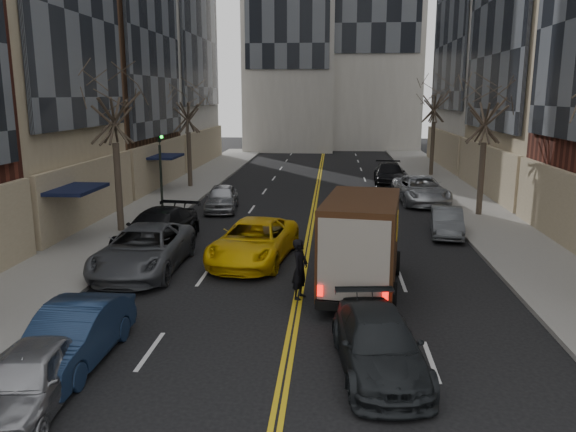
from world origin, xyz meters
name	(u,v)px	position (x,y,z in m)	size (l,w,h in m)	color
sidewalk_left	(162,203)	(-9.00, 27.00, 0.07)	(4.00, 66.00, 0.15)	slate
sidewalk_right	(473,208)	(9.00, 27.00, 0.07)	(4.00, 66.00, 0.15)	slate
tree_lf_mid	(112,89)	(-8.80, 20.00, 6.60)	(3.20, 3.20, 8.91)	#382D23
tree_lf_far	(187,100)	(-8.80, 33.00, 6.02)	(3.20, 3.20, 8.12)	#382D23
tree_rt_mid	(487,98)	(8.80, 25.00, 6.17)	(3.20, 3.20, 8.32)	#382D23
tree_rt_far	(435,89)	(8.80, 40.00, 6.74)	(3.20, 3.20, 9.11)	#382D23
traffic_signal	(161,168)	(-7.39, 22.00, 2.82)	(0.29, 0.26, 4.70)	black
ups_truck	(362,243)	(2.03, 12.96, 1.61)	(2.99, 6.08, 3.20)	black
observer_sedan	(379,344)	(2.17, 7.44, 0.67)	(2.36, 4.78, 1.33)	black
taxi	(254,241)	(-1.97, 16.04, 0.79)	(2.62, 5.69, 1.58)	#E2B109
pedestrian	(300,269)	(0.05, 12.08, 0.97)	(0.71, 0.46, 1.94)	black
parked_lf_a	(29,379)	(-5.10, 5.23, 0.66)	(1.55, 3.86, 1.32)	#94959B
parked_lf_b	(73,335)	(-5.10, 7.24, 0.72)	(1.52, 4.34, 1.43)	#13223C
parked_lf_c	(144,249)	(-5.81, 14.45, 0.82)	(2.70, 5.87, 1.63)	#47494E
parked_lf_d	(157,229)	(-6.30, 17.66, 0.80)	(2.23, 5.49, 1.59)	black
parked_lf_e	(222,198)	(-5.10, 25.54, 0.72)	(1.70, 4.22, 1.44)	#95979C
parked_rt_a	(447,222)	(6.30, 20.74, 0.64)	(1.35, 3.87, 1.28)	#4B4E52
parked_rt_b	(421,190)	(6.30, 28.70, 0.80)	(2.65, 5.74, 1.60)	#ACB0B4
parked_rt_c	(389,174)	(5.10, 35.60, 0.77)	(2.15, 5.28, 1.53)	black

